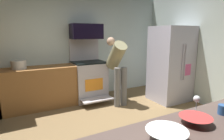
{
  "coord_description": "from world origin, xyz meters",
  "views": [
    {
      "loc": [
        -1.32,
        -2.25,
        1.62
      ],
      "look_at": [
        0.05,
        0.3,
        1.05
      ],
      "focal_mm": 29.95,
      "sensor_mm": 36.0,
      "label": 1
    }
  ],
  "objects_px": {
    "oven_range": "(89,79)",
    "mixing_bowl_small": "(195,120)",
    "mug_coffee": "(223,110)",
    "microwave": "(86,31)",
    "stock_pot": "(19,65)",
    "mixing_bowl_large": "(166,135)",
    "refrigerator": "(171,64)",
    "person_cook": "(117,65)",
    "wine_glass_far": "(197,100)"
  },
  "relations": [
    {
      "from": "person_cook",
      "to": "mixing_bowl_small",
      "type": "bearing_deg",
      "value": -106.94
    },
    {
      "from": "mug_coffee",
      "to": "stock_pot",
      "type": "bearing_deg",
      "value": 114.75
    },
    {
      "from": "mixing_bowl_large",
      "to": "stock_pot",
      "type": "bearing_deg",
      "value": 102.78
    },
    {
      "from": "mixing_bowl_small",
      "to": "person_cook",
      "type": "bearing_deg",
      "value": 73.06
    },
    {
      "from": "refrigerator",
      "to": "microwave",
      "type": "bearing_deg",
      "value": 148.53
    },
    {
      "from": "refrigerator",
      "to": "person_cook",
      "type": "relative_size",
      "value": 1.16
    },
    {
      "from": "microwave",
      "to": "mixing_bowl_large",
      "type": "bearing_deg",
      "value": -102.18
    },
    {
      "from": "microwave",
      "to": "stock_pot",
      "type": "relative_size",
      "value": 2.51
    },
    {
      "from": "mug_coffee",
      "to": "stock_pot",
      "type": "height_order",
      "value": "stock_pot"
    },
    {
      "from": "mug_coffee",
      "to": "microwave",
      "type": "bearing_deg",
      "value": 90.14
    },
    {
      "from": "mixing_bowl_small",
      "to": "microwave",
      "type": "bearing_deg",
      "value": 83.93
    },
    {
      "from": "refrigerator",
      "to": "mug_coffee",
      "type": "distance_m",
      "value": 2.9
    },
    {
      "from": "oven_range",
      "to": "wine_glass_far",
      "type": "relative_size",
      "value": 9.18
    },
    {
      "from": "refrigerator",
      "to": "person_cook",
      "type": "height_order",
      "value": "refrigerator"
    },
    {
      "from": "oven_range",
      "to": "mixing_bowl_large",
      "type": "relative_size",
      "value": 5.21
    },
    {
      "from": "mixing_bowl_small",
      "to": "mug_coffee",
      "type": "relative_size",
      "value": 2.98
    },
    {
      "from": "oven_range",
      "to": "mixing_bowl_large",
      "type": "height_order",
      "value": "oven_range"
    },
    {
      "from": "person_cook",
      "to": "wine_glass_far",
      "type": "xyz_separation_m",
      "value": [
        -0.64,
        -2.57,
        0.1
      ]
    },
    {
      "from": "wine_glass_far",
      "to": "mixing_bowl_small",
      "type": "bearing_deg",
      "value": -143.04
    },
    {
      "from": "mixing_bowl_large",
      "to": "wine_glass_far",
      "type": "xyz_separation_m",
      "value": [
        0.58,
        0.22,
        0.08
      ]
    },
    {
      "from": "refrigerator",
      "to": "person_cook",
      "type": "bearing_deg",
      "value": 163.56
    },
    {
      "from": "mixing_bowl_small",
      "to": "stock_pot",
      "type": "distance_m",
      "value": 3.51
    },
    {
      "from": "mixing_bowl_large",
      "to": "mug_coffee",
      "type": "xyz_separation_m",
      "value": [
        0.76,
        0.08,
        0.0
      ]
    },
    {
      "from": "wine_glass_far",
      "to": "mug_coffee",
      "type": "height_order",
      "value": "wine_glass_far"
    },
    {
      "from": "oven_range",
      "to": "mixing_bowl_small",
      "type": "distance_m",
      "value": 3.35
    },
    {
      "from": "microwave",
      "to": "wine_glass_far",
      "type": "relative_size",
      "value": 4.56
    },
    {
      "from": "mixing_bowl_small",
      "to": "wine_glass_far",
      "type": "xyz_separation_m",
      "value": [
        0.19,
        0.14,
        0.09
      ]
    },
    {
      "from": "microwave",
      "to": "mug_coffee",
      "type": "distance_m",
      "value": 3.47
    },
    {
      "from": "wine_glass_far",
      "to": "mug_coffee",
      "type": "distance_m",
      "value": 0.24
    },
    {
      "from": "person_cook",
      "to": "stock_pot",
      "type": "xyz_separation_m",
      "value": [
        -1.98,
        0.61,
        0.07
      ]
    },
    {
      "from": "refrigerator",
      "to": "mixing_bowl_small",
      "type": "bearing_deg",
      "value": -131.97
    },
    {
      "from": "mixing_bowl_small",
      "to": "mug_coffee",
      "type": "xyz_separation_m",
      "value": [
        0.37,
        0.0,
        0.01
      ]
    },
    {
      "from": "oven_range",
      "to": "microwave",
      "type": "distance_m",
      "value": 1.16
    },
    {
      "from": "oven_range",
      "to": "mixing_bowl_large",
      "type": "bearing_deg",
      "value": -102.5
    },
    {
      "from": "refrigerator",
      "to": "stock_pot",
      "type": "relative_size",
      "value": 6.05
    },
    {
      "from": "person_cook",
      "to": "mixing_bowl_large",
      "type": "relative_size",
      "value": 5.36
    },
    {
      "from": "person_cook",
      "to": "stock_pot",
      "type": "distance_m",
      "value": 2.07
    },
    {
      "from": "oven_range",
      "to": "microwave",
      "type": "relative_size",
      "value": 2.01
    },
    {
      "from": "oven_range",
      "to": "mixing_bowl_large",
      "type": "xyz_separation_m",
      "value": [
        -0.75,
        -3.38,
        0.43
      ]
    },
    {
      "from": "mixing_bowl_large",
      "to": "person_cook",
      "type": "bearing_deg",
      "value": 66.46
    },
    {
      "from": "person_cook",
      "to": "wine_glass_far",
      "type": "bearing_deg",
      "value": -103.93
    },
    {
      "from": "oven_range",
      "to": "microwave",
      "type": "xyz_separation_m",
      "value": [
        0.0,
        0.09,
        1.16
      ]
    },
    {
      "from": "oven_range",
      "to": "wine_glass_far",
      "type": "xyz_separation_m",
      "value": [
        -0.17,
        -3.16,
        0.51
      ]
    },
    {
      "from": "oven_range",
      "to": "refrigerator",
      "type": "distance_m",
      "value": 2.03
    },
    {
      "from": "microwave",
      "to": "mug_coffee",
      "type": "xyz_separation_m",
      "value": [
        0.01,
        -3.39,
        -0.72
      ]
    },
    {
      "from": "person_cook",
      "to": "refrigerator",
      "type": "bearing_deg",
      "value": -16.44
    },
    {
      "from": "microwave",
      "to": "mug_coffee",
      "type": "bearing_deg",
      "value": -89.86
    },
    {
      "from": "oven_range",
      "to": "mixing_bowl_large",
      "type": "distance_m",
      "value": 3.49
    },
    {
      "from": "oven_range",
      "to": "mixing_bowl_small",
      "type": "height_order",
      "value": "oven_range"
    },
    {
      "from": "microwave",
      "to": "refrigerator",
      "type": "relative_size",
      "value": 0.41
    }
  ]
}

